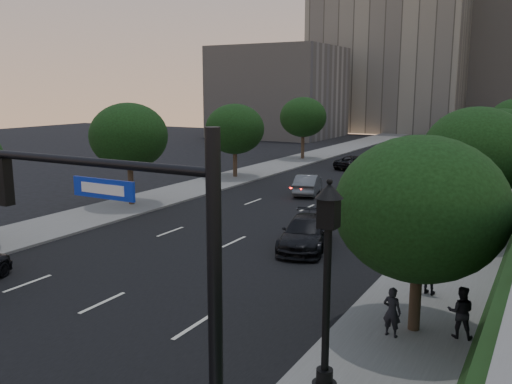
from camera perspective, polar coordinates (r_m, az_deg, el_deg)
The scene contains 20 objects.
road_surface at distance 41.36m, azimuth 9.33°, elevation 0.15°, with size 16.00×140.00×0.02m, color black.
sidewalk_right at distance 39.16m, azimuth 23.56°, elevation -1.12°, with size 4.50×140.00×0.15m, color slate.
sidewalk_left at distance 45.79m, azimuth -2.81°, elevation 1.39°, with size 4.50×140.00×0.15m, color slate.
office_block_left at distance 104.38m, azimuth 14.23°, elevation 15.13°, with size 26.00×20.00×32.00m, color gray.
office_block_filler at distance 87.79m, azimuth 2.36°, elevation 10.44°, with size 18.00×16.00×14.00m, color #A29D94.
tree_right_a at distance 17.01m, azimuth 16.92°, elevation -1.68°, with size 5.20×5.20×6.24m.
tree_right_b at distance 28.65m, azimuth 22.22°, elevation 3.91°, with size 5.20×5.20×6.74m.
tree_right_c at distance 41.57m, azimuth 24.47°, elevation 4.96°, with size 5.20×5.20×6.24m.
tree_left_b at distance 35.74m, azimuth -13.24°, elevation 5.74°, with size 5.00×5.00×6.71m.
tree_left_c at distance 46.17m, azimuth -2.24°, elevation 6.64°, with size 5.00×5.00×6.34m.
tree_left_d at distance 58.52m, azimuth 4.99°, elevation 7.85°, with size 5.00×5.00×6.71m.
traffic_signal_mast at distance 9.65m, azimuth -9.85°, elevation -13.13°, with size 5.68×0.56×7.00m.
street_lamp at distance 12.86m, azimuth 7.41°, elevation -11.81°, with size 0.64×0.64×5.62m.
sedan_mid_left at distance 39.52m, azimuth 5.49°, elevation 0.82°, with size 1.56×4.47×1.47m, color #585B5F.
sedan_far_left at distance 52.65m, azimuth 10.35°, elevation 3.09°, with size 2.12×4.60×1.28m, color black.
sedan_near_right at distance 26.19m, azimuth 5.26°, elevation -4.30°, with size 2.11×5.18×1.50m, color black.
sedan_far_right at distance 44.54m, azimuth 16.51°, elevation 1.45°, with size 1.55×3.85×1.31m, color slate.
pedestrian_a at distance 17.27m, azimuth 14.12°, elevation -12.13°, with size 0.57×0.37×1.55m, color black.
pedestrian_b at distance 17.78m, azimuth 20.75°, elevation -11.73°, with size 0.78×0.61×1.61m, color black.
pedestrian_c at distance 20.92m, azimuth 17.90°, elevation -8.10°, with size 0.96×0.40×1.64m, color black.
Camera 1 is at (13.74, -8.27, 7.56)m, focal length 38.00 mm.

